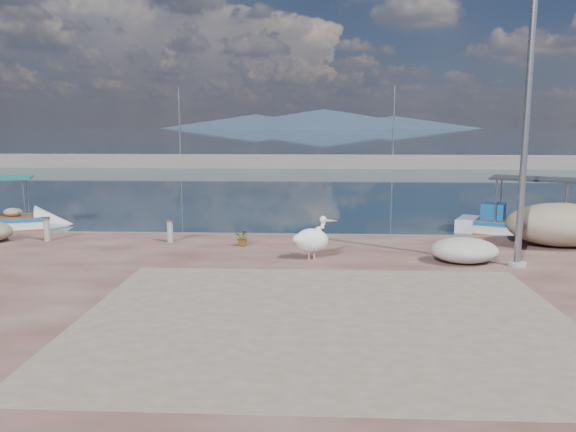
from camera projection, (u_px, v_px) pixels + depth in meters
The scene contains 13 objects.
ground at pixel (280, 295), 13.38m from camera, with size 1400.00×1400.00×0.00m, color #162635.
quay at pixel (252, 413), 7.42m from camera, with size 44.00×22.00×0.50m, color #4D2821.
quay_patch at pixel (324, 319), 10.29m from camera, with size 9.00×7.00×0.01m, color gray.
breakwater at pixel (307, 161), 52.71m from camera, with size 120.00×2.20×7.50m.
mountains at pixel (319, 120), 652.39m from camera, with size 370.00×280.00×22.00m.
boat_right at pixel (528, 230), 20.57m from camera, with size 5.40×3.76×2.49m.
pelican at pixel (312, 239), 14.75m from camera, with size 1.21×0.80×1.15m.
lamp_post at pixel (525, 134), 13.64m from camera, with size 0.44×0.96×7.00m.
bollard_near at pixel (170, 230), 16.96m from camera, with size 0.23×0.23×0.71m.
bollard_far at pixel (47, 228), 17.14m from camera, with size 0.24×0.24×0.73m.
potted_plant at pixel (243, 238), 16.42m from camera, with size 0.45×0.39×0.50m, color #33722D.
net_pile_d at pixel (464, 250), 14.45m from camera, with size 1.73×1.30×0.65m, color #BBB7AD.
net_pile_c at pixel (561, 224), 16.47m from camera, with size 3.19×2.28×1.25m, color tan.
Camera 1 is at (0.82, -12.87, 4.02)m, focal length 35.00 mm.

